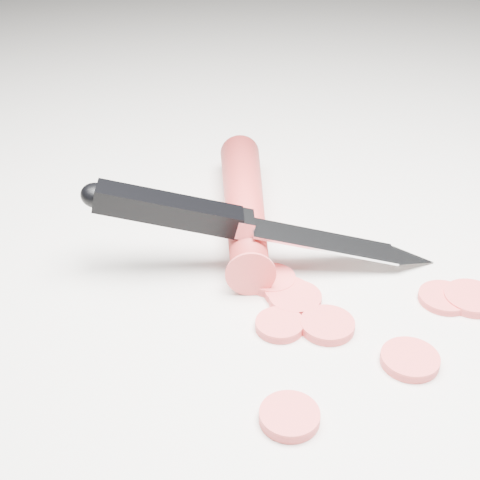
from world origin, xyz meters
name	(u,v)px	position (x,y,z in m)	size (l,w,h in m)	color
ground	(316,287)	(0.00, 0.00, 0.00)	(2.40, 2.40, 0.00)	silver
carrot	(244,205)	(-0.02, 0.10, 0.02)	(0.03, 0.03, 0.20)	red
carrot_slice_0	(280,325)	(-0.04, -0.04, 0.00)	(0.03, 0.03, 0.01)	#E94141
carrot_slice_1	(289,416)	(-0.07, -0.11, 0.00)	(0.04, 0.04, 0.01)	#E94141
carrot_slice_2	(288,292)	(-0.02, 0.00, 0.00)	(0.03, 0.03, 0.01)	#E94141
carrot_slice_3	(444,298)	(0.08, -0.04, 0.00)	(0.04, 0.04, 0.01)	#E94141
carrot_slice_4	(472,298)	(0.10, -0.05, 0.00)	(0.04, 0.04, 0.01)	#E94141
carrot_slice_5	(327,325)	(-0.01, -0.05, 0.00)	(0.04, 0.04, 0.01)	#E94141
carrot_slice_6	(410,360)	(0.02, -0.09, 0.00)	(0.04, 0.04, 0.01)	#E94141
carrot_slice_7	(271,280)	(-0.03, 0.01, 0.00)	(0.04, 0.04, 0.01)	#E94141
carrot_slice_8	(295,298)	(-0.02, -0.01, 0.00)	(0.04, 0.04, 0.01)	#E94141
kitchen_knife	(265,224)	(-0.03, 0.04, 0.04)	(0.27, 0.10, 0.08)	silver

